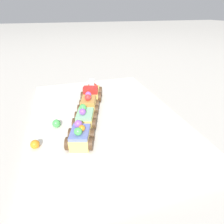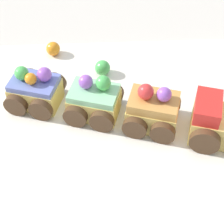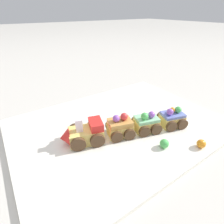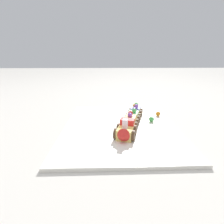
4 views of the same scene
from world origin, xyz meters
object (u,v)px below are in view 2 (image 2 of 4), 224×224
(cake_car_caramel, at_px, (153,111))
(gumball_orange, at_px, (53,49))
(cake_car_mint, at_px, (94,101))
(cake_car_blueberry, at_px, (35,90))
(gumball_green, at_px, (103,68))

(cake_car_caramel, xyz_separation_m, gumball_orange, (-0.15, 0.16, -0.01))
(cake_car_mint, distance_m, gumball_orange, 0.16)
(cake_car_caramel, relative_size, cake_car_blueberry, 1.00)
(cake_car_caramel, bearing_deg, gumball_green, 137.74)
(cake_car_mint, bearing_deg, gumball_green, 97.70)
(gumball_orange, xyz_separation_m, gumball_green, (0.08, -0.05, 0.00))
(cake_car_blueberry, relative_size, gumball_green, 3.62)
(cake_car_blueberry, height_order, gumball_green, cake_car_blueberry)
(cake_car_mint, distance_m, cake_car_blueberry, 0.09)
(cake_car_mint, height_order, gumball_green, cake_car_mint)
(cake_car_caramel, bearing_deg, cake_car_mint, 179.67)
(gumball_orange, relative_size, gumball_green, 0.96)
(cake_car_blueberry, xyz_separation_m, gumball_orange, (0.02, 0.11, -0.01))
(cake_car_blueberry, bearing_deg, gumball_green, 48.17)
(cake_car_caramel, xyz_separation_m, cake_car_blueberry, (-0.16, 0.05, -0.00))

